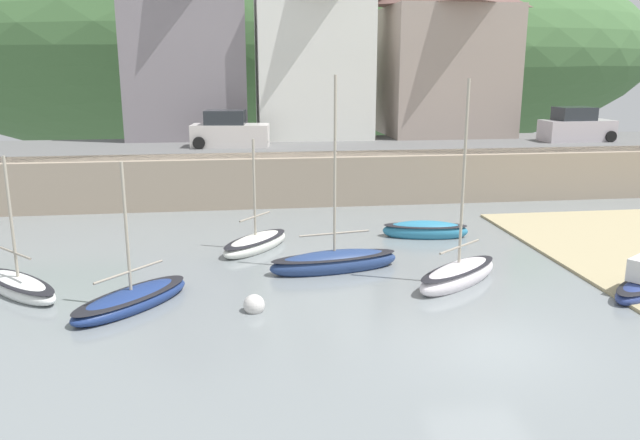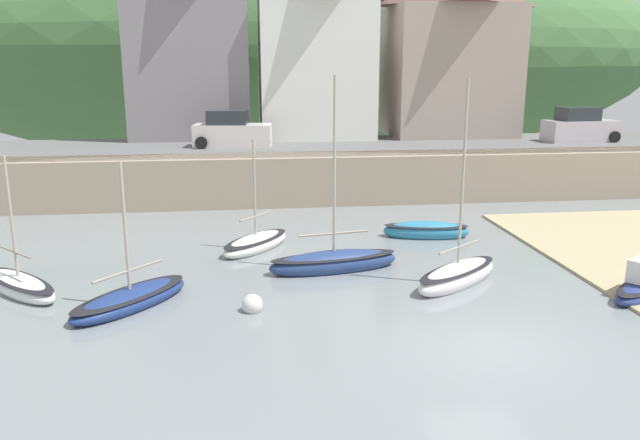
% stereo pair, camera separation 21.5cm
% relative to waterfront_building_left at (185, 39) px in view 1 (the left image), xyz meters
% --- Properties ---
extents(quay_seawall, '(48.00, 9.40, 2.40)m').
position_rel_waterfront_building_left_xyz_m(quay_seawall, '(8.68, -7.70, -6.78)').
color(quay_seawall, tan).
rests_on(quay_seawall, ground).
extents(hillside_backdrop, '(80.00, 44.00, 23.19)m').
position_rel_waterfront_building_left_xyz_m(hillside_backdrop, '(8.26, 30.00, -0.02)').
color(hillside_backdrop, '#446D3C').
rests_on(hillside_backdrop, ground).
extents(waterfront_building_left, '(7.24, 4.55, 11.27)m').
position_rel_waterfront_building_left_xyz_m(waterfront_building_left, '(0.00, 0.00, 0.00)').
color(waterfront_building_left, gray).
rests_on(waterfront_building_left, ground).
extents(waterfront_building_centre, '(6.97, 6.06, 10.76)m').
position_rel_waterfront_building_left_xyz_m(waterfront_building_centre, '(7.47, 0.00, -0.27)').
color(waterfront_building_centre, white).
rests_on(waterfront_building_centre, ground).
extents(waterfront_building_right, '(7.74, 6.29, 10.01)m').
position_rel_waterfront_building_left_xyz_m(waterfront_building_right, '(15.84, 0.00, -0.66)').
color(waterfront_building_right, '#A39287').
rests_on(waterfront_building_right, ground).
extents(dinghy_open_wooden, '(3.54, 1.68, 0.84)m').
position_rel_waterfront_building_left_xyz_m(dinghy_open_wooden, '(10.16, -15.23, -7.88)').
color(dinghy_open_wooden, teal).
rests_on(dinghy_open_wooden, ground).
extents(sailboat_far_left, '(3.59, 3.89, 4.32)m').
position_rel_waterfront_building_left_xyz_m(sailboat_far_left, '(-0.33, -21.44, -7.91)').
color(sailboat_far_left, navy).
rests_on(sailboat_far_left, ground).
extents(fishing_boat_green, '(3.40, 3.53, 4.32)m').
position_rel_waterfront_building_left_xyz_m(fishing_boat_green, '(-3.86, -19.85, -7.90)').
color(fishing_boat_green, white).
rests_on(fishing_boat_green, ground).
extents(sailboat_blue_trim, '(4.59, 1.96, 6.60)m').
position_rel_waterfront_building_left_xyz_m(sailboat_blue_trim, '(5.89, -18.92, -7.84)').
color(sailboat_blue_trim, navy).
rests_on(sailboat_blue_trim, ground).
extents(sailboat_white_hull, '(3.12, 3.46, 4.28)m').
position_rel_waterfront_building_left_xyz_m(sailboat_white_hull, '(3.36, -16.12, -7.89)').
color(sailboat_white_hull, white).
rests_on(sailboat_white_hull, ground).
extents(motorboat_with_cabin, '(3.68, 3.20, 6.52)m').
position_rel_waterfront_building_left_xyz_m(motorboat_with_cabin, '(9.54, -20.79, -7.82)').
color(motorboat_with_cabin, white).
rests_on(motorboat_with_cabin, ground).
extents(parked_car_near_slipway, '(4.27, 2.18, 1.95)m').
position_rel_waterfront_building_left_xyz_m(parked_car_near_slipway, '(2.43, -4.50, -4.93)').
color(parked_car_near_slipway, silver).
rests_on(parked_car_near_slipway, ground).
extents(parked_car_by_wall, '(4.18, 1.91, 1.95)m').
position_rel_waterfront_building_left_xyz_m(parked_car_by_wall, '(22.29, -4.50, -4.93)').
color(parked_car_by_wall, '#BEB5BB').
rests_on(parked_car_by_wall, ground).
extents(mooring_buoy, '(0.60, 0.60, 0.60)m').
position_rel_waterfront_building_left_xyz_m(mooring_buoy, '(3.11, -22.22, -7.96)').
color(mooring_buoy, silver).
rests_on(mooring_buoy, ground).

